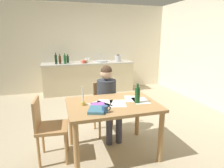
{
  "coord_description": "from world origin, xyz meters",
  "views": [
    {
      "loc": [
        -0.94,
        -3.39,
        1.66
      ],
      "look_at": [
        -0.02,
        -0.29,
        0.85
      ],
      "focal_mm": 30.82,
      "sensor_mm": 36.0,
      "label": 1
    }
  ],
  "objects_px": {
    "wine_bottle_on_table": "(137,95)",
    "stovetop_kettle": "(118,58)",
    "wine_glass_by_kettle": "(86,58)",
    "teacup_on_counter": "(84,62)",
    "coffee_mug": "(105,109)",
    "candlestick": "(83,100)",
    "bottle_wine_red": "(65,59)",
    "sink_unit": "(101,61)",
    "book_magazine": "(99,106)",
    "bottle_vinegar": "(60,60)",
    "bottle_oil": "(56,59)",
    "chair_at_table": "(105,105)",
    "wine_glass_near_sink": "(89,58)",
    "dining_table": "(112,111)",
    "mixing_bowl": "(84,61)",
    "book_cookery": "(97,110)",
    "person_seated": "(108,97)",
    "bottle_sauce": "(68,59)",
    "chair_side_empty": "(48,126)"
  },
  "relations": [
    {
      "from": "wine_bottle_on_table",
      "to": "stovetop_kettle",
      "type": "bearing_deg",
      "value": 76.32
    },
    {
      "from": "wine_glass_by_kettle",
      "to": "teacup_on_counter",
      "type": "distance_m",
      "value": 0.33
    },
    {
      "from": "coffee_mug",
      "to": "teacup_on_counter",
      "type": "xyz_separation_m",
      "value": [
        0.24,
        3.37,
        0.14
      ]
    },
    {
      "from": "candlestick",
      "to": "teacup_on_counter",
      "type": "bearing_deg",
      "value": 81.46
    },
    {
      "from": "candlestick",
      "to": "bottle_wine_red",
      "type": "relative_size",
      "value": 0.9
    },
    {
      "from": "sink_unit",
      "to": "book_magazine",
      "type": "bearing_deg",
      "value": -104.05
    },
    {
      "from": "book_magazine",
      "to": "bottle_vinegar",
      "type": "height_order",
      "value": "bottle_vinegar"
    },
    {
      "from": "sink_unit",
      "to": "wine_glass_by_kettle",
      "type": "relative_size",
      "value": 2.34
    },
    {
      "from": "bottle_oil",
      "to": "wine_glass_by_kettle",
      "type": "height_order",
      "value": "bottle_oil"
    },
    {
      "from": "chair_at_table",
      "to": "teacup_on_counter",
      "type": "xyz_separation_m",
      "value": [
        -0.01,
        2.4,
        0.46
      ]
    },
    {
      "from": "candlestick",
      "to": "wine_glass_near_sink",
      "type": "relative_size",
      "value": 1.7
    },
    {
      "from": "coffee_mug",
      "to": "book_magazine",
      "type": "relative_size",
      "value": 0.46
    },
    {
      "from": "wine_glass_by_kettle",
      "to": "bottle_wine_red",
      "type": "bearing_deg",
      "value": -159.44
    },
    {
      "from": "bottle_oil",
      "to": "stovetop_kettle",
      "type": "height_order",
      "value": "bottle_oil"
    },
    {
      "from": "chair_at_table",
      "to": "bottle_oil",
      "type": "bearing_deg",
      "value": 107.18
    },
    {
      "from": "chair_at_table",
      "to": "stovetop_kettle",
      "type": "height_order",
      "value": "stovetop_kettle"
    },
    {
      "from": "dining_table",
      "to": "bottle_vinegar",
      "type": "distance_m",
      "value": 3.3
    },
    {
      "from": "mixing_bowl",
      "to": "wine_glass_near_sink",
      "type": "xyz_separation_m",
      "value": [
        0.18,
        0.19,
        0.06
      ]
    },
    {
      "from": "chair_at_table",
      "to": "coffee_mug",
      "type": "height_order",
      "value": "chair_at_table"
    },
    {
      "from": "bottle_vinegar",
      "to": "stovetop_kettle",
      "type": "height_order",
      "value": "bottle_vinegar"
    },
    {
      "from": "candlestick",
      "to": "book_magazine",
      "type": "xyz_separation_m",
      "value": [
        0.19,
        -0.1,
        -0.06
      ]
    },
    {
      "from": "book_magazine",
      "to": "sink_unit",
      "type": "bearing_deg",
      "value": 76.52
    },
    {
      "from": "dining_table",
      "to": "coffee_mug",
      "type": "height_order",
      "value": "coffee_mug"
    },
    {
      "from": "chair_at_table",
      "to": "stovetop_kettle",
      "type": "bearing_deg",
      "value": 67.22
    },
    {
      "from": "sink_unit",
      "to": "book_cookery",
      "type": "bearing_deg",
      "value": -104.36
    },
    {
      "from": "wine_glass_by_kettle",
      "to": "book_magazine",
      "type": "bearing_deg",
      "value": -96.39
    },
    {
      "from": "mixing_bowl",
      "to": "wine_glass_near_sink",
      "type": "distance_m",
      "value": 0.27
    },
    {
      "from": "wine_bottle_on_table",
      "to": "teacup_on_counter",
      "type": "height_order",
      "value": "wine_bottle_on_table"
    },
    {
      "from": "book_magazine",
      "to": "bottle_wine_red",
      "type": "bearing_deg",
      "value": 94.9
    },
    {
      "from": "sink_unit",
      "to": "wine_glass_near_sink",
      "type": "bearing_deg",
      "value": 156.87
    },
    {
      "from": "chair_at_table",
      "to": "teacup_on_counter",
      "type": "distance_m",
      "value": 2.44
    },
    {
      "from": "candlestick",
      "to": "teacup_on_counter",
      "type": "height_order",
      "value": "candlestick"
    },
    {
      "from": "chair_at_table",
      "to": "book_cookery",
      "type": "distance_m",
      "value": 1.01
    },
    {
      "from": "chair_at_table",
      "to": "candlestick",
      "type": "xyz_separation_m",
      "value": [
        -0.47,
        -0.65,
        0.34
      ]
    },
    {
      "from": "sink_unit",
      "to": "candlestick",
      "type": "bearing_deg",
      "value": -107.6
    },
    {
      "from": "book_cookery",
      "to": "coffee_mug",
      "type": "bearing_deg",
      "value": -17.79
    },
    {
      "from": "dining_table",
      "to": "person_seated",
      "type": "bearing_deg",
      "value": 81.75
    },
    {
      "from": "person_seated",
      "to": "coffee_mug",
      "type": "height_order",
      "value": "person_seated"
    },
    {
      "from": "wine_bottle_on_table",
      "to": "wine_glass_near_sink",
      "type": "xyz_separation_m",
      "value": [
        -0.06,
        3.46,
        0.14
      ]
    },
    {
      "from": "wine_bottle_on_table",
      "to": "teacup_on_counter",
      "type": "distance_m",
      "value": 3.17
    },
    {
      "from": "coffee_mug",
      "to": "sink_unit",
      "type": "relative_size",
      "value": 0.31
    },
    {
      "from": "bottle_vinegar",
      "to": "person_seated",
      "type": "bearing_deg",
      "value": -76.1
    },
    {
      "from": "candlestick",
      "to": "bottle_sauce",
      "type": "xyz_separation_m",
      "value": [
        0.03,
        3.29,
        0.17
      ]
    },
    {
      "from": "bottle_wine_red",
      "to": "teacup_on_counter",
      "type": "relative_size",
      "value": 2.62
    },
    {
      "from": "coffee_mug",
      "to": "sink_unit",
      "type": "distance_m",
      "value": 3.61
    },
    {
      "from": "person_seated",
      "to": "chair_side_empty",
      "type": "height_order",
      "value": "person_seated"
    },
    {
      "from": "bottle_wine_red",
      "to": "stovetop_kettle",
      "type": "height_order",
      "value": "bottle_wine_red"
    },
    {
      "from": "coffee_mug",
      "to": "mixing_bowl",
      "type": "distance_m",
      "value": 3.5
    },
    {
      "from": "dining_table",
      "to": "book_cookery",
      "type": "relative_size",
      "value": 5.12
    },
    {
      "from": "person_seated",
      "to": "chair_side_empty",
      "type": "xyz_separation_m",
      "value": [
        -0.95,
        -0.44,
        -0.19
      ]
    }
  ]
}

